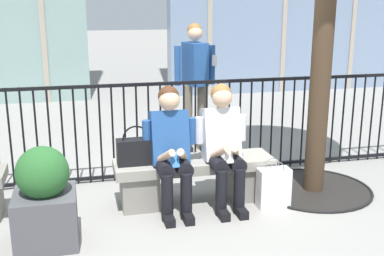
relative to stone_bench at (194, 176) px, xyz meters
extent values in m
plane|color=gray|center=(0.00, 0.00, -0.27)|extent=(60.00, 60.00, 0.00)
cube|color=gray|center=(0.00, 0.00, 0.13)|extent=(1.60, 0.44, 0.10)
cube|color=gray|center=(-0.56, 0.00, -0.10)|extent=(0.36, 0.37, 0.35)
cube|color=gray|center=(0.56, 0.00, -0.10)|extent=(0.36, 0.37, 0.35)
cylinder|color=black|center=(-0.35, -0.18, 0.20)|extent=(0.15, 0.40, 0.15)
cylinder|color=black|center=(-0.35, -0.38, -0.05)|extent=(0.11, 0.11, 0.45)
cube|color=black|center=(-0.35, -0.44, -0.23)|extent=(0.09, 0.22, 0.08)
cylinder|color=black|center=(-0.17, -0.18, 0.20)|extent=(0.15, 0.40, 0.15)
cylinder|color=black|center=(-0.17, -0.38, -0.05)|extent=(0.11, 0.11, 0.45)
cube|color=black|center=(-0.17, -0.44, -0.23)|extent=(0.09, 0.22, 0.08)
cube|color=#234C8C|center=(-0.26, -0.04, 0.44)|extent=(0.36, 0.30, 0.55)
cylinder|color=#234C8C|center=(-0.48, -0.04, 0.49)|extent=(0.08, 0.08, 0.26)
cylinder|color=#DBAD89|center=(-0.34, -0.26, 0.32)|extent=(0.16, 0.28, 0.20)
cylinder|color=#234C8C|center=(-0.04, -0.04, 0.49)|extent=(0.08, 0.08, 0.26)
cylinder|color=#DBAD89|center=(-0.18, -0.26, 0.32)|extent=(0.16, 0.28, 0.20)
cube|color=#2D6BB7|center=(-0.26, -0.32, 0.30)|extent=(0.07, 0.10, 0.13)
sphere|color=#DBAD89|center=(-0.26, -0.06, 0.81)|extent=(0.20, 0.20, 0.20)
sphere|color=#472816|center=(-0.26, -0.03, 0.84)|extent=(0.20, 0.20, 0.20)
cylinder|color=black|center=(0.17, -0.18, 0.20)|extent=(0.15, 0.40, 0.15)
cylinder|color=black|center=(0.17, -0.38, -0.05)|extent=(0.11, 0.11, 0.45)
cube|color=black|center=(0.17, -0.44, -0.23)|extent=(0.09, 0.22, 0.08)
cylinder|color=black|center=(0.35, -0.18, 0.20)|extent=(0.15, 0.40, 0.15)
cylinder|color=black|center=(0.35, -0.38, -0.05)|extent=(0.11, 0.11, 0.45)
cube|color=black|center=(0.35, -0.44, -0.23)|extent=(0.09, 0.22, 0.08)
cube|color=silver|center=(0.26, -0.04, 0.44)|extent=(0.36, 0.30, 0.55)
cylinder|color=silver|center=(0.04, -0.04, 0.49)|extent=(0.08, 0.08, 0.26)
cylinder|color=#DBAD89|center=(0.18, -0.26, 0.32)|extent=(0.16, 0.28, 0.20)
cylinder|color=silver|center=(0.48, -0.04, 0.49)|extent=(0.08, 0.08, 0.26)
cylinder|color=#DBAD89|center=(0.34, -0.26, 0.32)|extent=(0.16, 0.28, 0.20)
cube|color=silver|center=(0.26, -0.32, 0.30)|extent=(0.07, 0.10, 0.13)
sphere|color=#DBAD89|center=(0.26, -0.06, 0.81)|extent=(0.20, 0.20, 0.20)
sphere|color=olive|center=(0.26, -0.03, 0.84)|extent=(0.20, 0.20, 0.20)
cube|color=black|center=(-0.58, -0.01, 0.31)|extent=(0.38, 0.15, 0.25)
torus|color=black|center=(-0.58, -0.01, 0.44)|extent=(0.26, 0.02, 0.26)
cube|color=white|center=(0.73, -0.31, -0.07)|extent=(0.32, 0.16, 0.40)
torus|color=slate|center=(0.73, -0.37, 0.14)|extent=(0.15, 0.01, 0.15)
torus|color=slate|center=(0.73, -0.26, 0.14)|extent=(0.15, 0.01, 0.15)
cylinder|color=#6B6051|center=(0.34, 1.75, 0.18)|extent=(0.13, 0.13, 0.90)
cube|color=black|center=(0.34, 1.71, -0.24)|extent=(0.09, 0.22, 0.06)
cylinder|color=#6B6051|center=(0.54, 1.75, 0.18)|extent=(0.13, 0.13, 0.90)
cube|color=black|center=(0.54, 1.71, -0.24)|extent=(0.09, 0.22, 0.06)
cube|color=#234C8C|center=(0.44, 1.75, 0.91)|extent=(0.30, 0.42, 0.56)
cylinder|color=#234C8C|center=(0.20, 1.75, 0.89)|extent=(0.08, 0.08, 0.52)
cylinder|color=#234C8C|center=(0.67, 1.75, 0.89)|extent=(0.08, 0.08, 0.52)
sphere|color=#DBAD89|center=(0.44, 1.75, 1.31)|extent=(0.20, 0.20, 0.20)
sphere|color=olive|center=(0.44, 1.77, 1.34)|extent=(0.20, 0.20, 0.20)
cube|color=silver|center=(0.68, 1.65, 0.96)|extent=(0.07, 0.01, 0.14)
cylinder|color=black|center=(-1.83, 0.78, 0.29)|extent=(0.02, 0.02, 1.12)
cylinder|color=black|center=(-1.69, 0.78, 0.29)|extent=(0.02, 0.02, 1.12)
cylinder|color=black|center=(-1.55, 0.78, 0.29)|extent=(0.02, 0.02, 1.12)
cylinder|color=black|center=(-1.42, 0.78, 0.29)|extent=(0.02, 0.02, 1.12)
cylinder|color=black|center=(-1.28, 0.78, 0.29)|extent=(0.02, 0.02, 1.12)
cylinder|color=black|center=(-1.15, 0.78, 0.29)|extent=(0.02, 0.02, 1.12)
cylinder|color=black|center=(-1.01, 0.78, 0.29)|extent=(0.02, 0.02, 1.12)
cylinder|color=black|center=(-0.88, 0.78, 0.29)|extent=(0.02, 0.02, 1.12)
cylinder|color=black|center=(-0.74, 0.78, 0.29)|extent=(0.02, 0.02, 1.12)
cylinder|color=black|center=(-0.61, 0.78, 0.29)|extent=(0.02, 0.02, 1.12)
cylinder|color=black|center=(-0.47, 0.78, 0.29)|extent=(0.02, 0.02, 1.12)
cylinder|color=black|center=(-0.34, 0.78, 0.29)|extent=(0.02, 0.02, 1.12)
cylinder|color=black|center=(-0.20, 0.78, 0.29)|extent=(0.02, 0.02, 1.12)
cylinder|color=black|center=(-0.07, 0.78, 0.29)|extent=(0.02, 0.02, 1.12)
cylinder|color=black|center=(0.07, 0.78, 0.29)|extent=(0.02, 0.02, 1.12)
cylinder|color=black|center=(0.20, 0.78, 0.29)|extent=(0.02, 0.02, 1.12)
cylinder|color=black|center=(0.34, 0.78, 0.29)|extent=(0.02, 0.02, 1.12)
cylinder|color=black|center=(0.47, 0.78, 0.29)|extent=(0.02, 0.02, 1.12)
cylinder|color=black|center=(0.61, 0.78, 0.29)|extent=(0.02, 0.02, 1.12)
cylinder|color=black|center=(0.74, 0.78, 0.29)|extent=(0.02, 0.02, 1.12)
cylinder|color=black|center=(0.88, 0.78, 0.29)|extent=(0.02, 0.02, 1.12)
cylinder|color=black|center=(1.01, 0.78, 0.29)|extent=(0.02, 0.02, 1.12)
cylinder|color=black|center=(1.15, 0.78, 0.29)|extent=(0.02, 0.02, 1.12)
cylinder|color=black|center=(1.28, 0.78, 0.29)|extent=(0.02, 0.02, 1.12)
cylinder|color=black|center=(1.42, 0.78, 0.29)|extent=(0.02, 0.02, 1.12)
cylinder|color=black|center=(1.55, 0.78, 0.29)|extent=(0.02, 0.02, 1.12)
cylinder|color=black|center=(1.69, 0.78, 0.29)|extent=(0.02, 0.02, 1.12)
cylinder|color=black|center=(1.83, 0.78, 0.29)|extent=(0.02, 0.02, 1.12)
cylinder|color=black|center=(1.96, 0.78, 0.29)|extent=(0.02, 0.02, 1.12)
cylinder|color=black|center=(2.10, 0.78, 0.29)|extent=(0.02, 0.02, 1.12)
cylinder|color=black|center=(2.23, 0.78, 0.29)|extent=(0.02, 0.02, 1.12)
cylinder|color=black|center=(2.37, 0.78, 0.29)|extent=(0.02, 0.02, 1.12)
cylinder|color=black|center=(2.50, 0.78, 0.29)|extent=(0.02, 0.02, 1.12)
cylinder|color=black|center=(2.64, 0.78, 0.29)|extent=(0.02, 0.02, 1.12)
cube|color=black|center=(0.00, 0.78, -0.22)|extent=(9.60, 0.04, 0.04)
cube|color=black|center=(0.00, 0.78, 0.83)|extent=(9.60, 0.04, 0.04)
cylinder|color=black|center=(1.33, 0.00, -0.27)|extent=(1.22, 1.22, 0.01)
torus|color=black|center=(1.33, 0.00, -0.26)|extent=(1.25, 1.25, 0.03)
cylinder|color=#423021|center=(1.33, 0.00, 1.43)|extent=(0.21, 0.21, 3.40)
cube|color=#4C4C51|center=(-1.42, -0.56, -0.05)|extent=(0.51, 0.51, 0.45)
ellipsoid|color=#28602B|center=(-1.42, -0.56, 0.36)|extent=(0.43, 0.43, 0.44)
camera|label=1|loc=(-1.09, -4.46, 1.72)|focal=45.20mm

